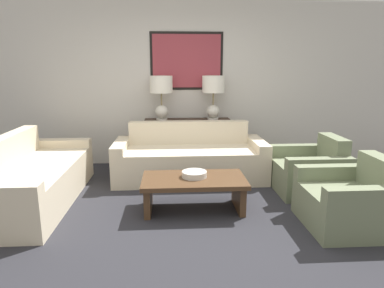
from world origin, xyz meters
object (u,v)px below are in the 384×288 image
table_lamp_left (161,91)px  armchair_near_back_wall (310,172)px  coffee_table (194,186)px  armchair_near_camera (349,202)px  decorative_bowl (194,174)px  couch_by_side (33,180)px  couch_by_back_wall (190,159)px  table_lamp_right (213,91)px  console_table (188,143)px

table_lamp_left → armchair_near_back_wall: bearing=-33.3°
table_lamp_left → coffee_table: size_ratio=0.60×
armchair_near_camera → decorative_bowl: bearing=160.7°
couch_by_side → couch_by_back_wall: bearing=22.4°
couch_by_side → decorative_bowl: (1.93, -0.32, 0.13)m
table_lamp_right → couch_by_back_wall: size_ratio=0.32×
couch_by_side → coffee_table: 1.96m
coffee_table → couch_by_side: bearing=169.7°
table_lamp_right → couch_by_side: size_ratio=0.32×
decorative_bowl → console_table: bearing=89.6°
armchair_near_back_wall → armchair_near_camera: 1.03m
couch_by_back_wall → armchair_near_camera: 2.27m
armchair_near_back_wall → console_table: bearing=140.2°
table_lamp_right → armchair_near_back_wall: 1.97m
console_table → coffee_table: size_ratio=1.19×
console_table → table_lamp_right: table_lamp_right is taller
console_table → couch_by_back_wall: size_ratio=0.64×
table_lamp_right → armchair_near_camera: (1.13, -2.31, -0.98)m
table_lamp_right → armchair_near_back_wall: bearing=-48.7°
console_table → table_lamp_right: bearing=0.0°
table_lamp_right → decorative_bowl: (-0.43, -1.77, -0.82)m
console_table → armchair_near_back_wall: 2.01m
table_lamp_left → armchair_near_camera: size_ratio=0.81×
coffee_table → decorative_bowl: decorative_bowl is taller
console_table → decorative_bowl: (-0.01, -1.77, 0.03)m
table_lamp_left → couch_by_back_wall: bearing=-57.3°
coffee_table → armchair_near_camera: size_ratio=1.37×
armchair_near_camera → table_lamp_left: bearing=130.2°
table_lamp_left → decorative_bowl: table_lamp_left is taller
decorative_bowl → coffee_table: bearing=-103.5°
decorative_bowl → armchair_near_camera: (1.56, -0.55, -0.16)m
couch_by_back_wall → coffee_table: size_ratio=1.85×
couch_by_side → coffee_table: bearing=-10.3°
decorative_bowl → couch_by_side: bearing=170.7°
table_lamp_left → table_lamp_right: same height
couch_by_side → decorative_bowl: couch_by_side is taller
console_table → decorative_bowl: size_ratio=4.88×
coffee_table → console_table: bearing=89.3°
couch_by_side → decorative_bowl: size_ratio=7.61×
table_lamp_left → couch_by_back_wall: size_ratio=0.32×
armchair_near_back_wall → table_lamp_left: bearing=146.7°
couch_by_side → armchair_near_back_wall: bearing=2.7°
coffee_table → armchair_near_camera: (1.56, -0.51, -0.02)m
console_table → armchair_near_camera: console_table is taller
coffee_table → armchair_near_back_wall: 1.65m
table_lamp_right → couch_by_back_wall: 1.23m
table_lamp_left → decorative_bowl: bearing=-77.2°
table_lamp_left → console_table: bearing=0.0°
table_lamp_left → table_lamp_right: 0.83m
coffee_table → armchair_near_back_wall: bearing=18.2°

